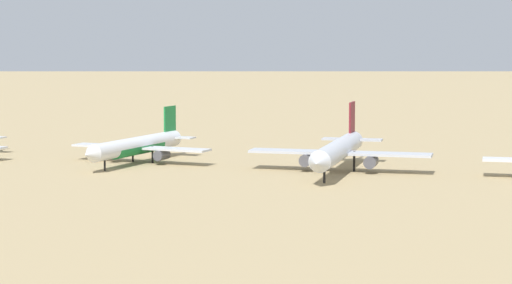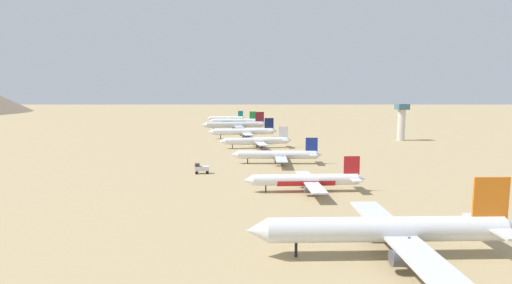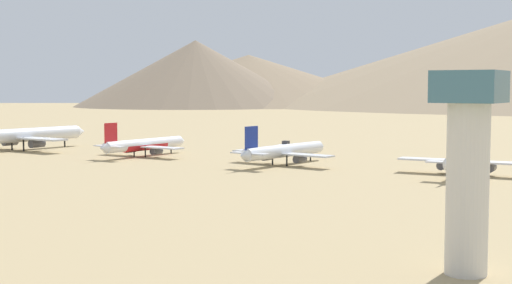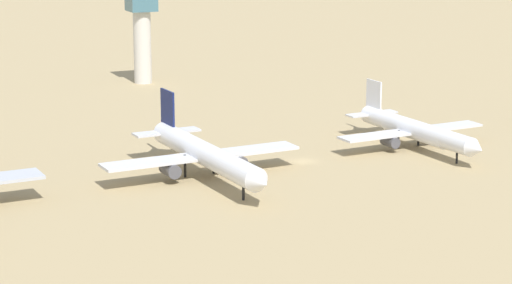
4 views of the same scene
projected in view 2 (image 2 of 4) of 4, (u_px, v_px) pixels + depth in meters
ground_plane at (253, 142)px, 245.54m from camera, size 2061.87×2061.87×0.00m
parked_jet_0 at (227, 118)px, 415.41m from camera, size 39.62×32.25×11.42m
parked_jet_1 at (235, 121)px, 366.38m from camera, size 45.55×37.09×13.13m
parked_jet_2 at (236, 125)px, 316.07m from camera, size 52.20×42.40×15.05m
parked_jet_3 at (244, 132)px, 266.27m from camera, size 46.58×37.86×13.43m
parked_jet_4 at (257, 141)px, 220.27m from camera, size 40.65×33.05×11.72m
parked_jet_5 at (278, 155)px, 172.09m from camera, size 39.23×31.98×11.31m
parked_jet_6 at (307, 180)px, 123.69m from camera, size 38.08×30.90×10.99m
parked_jet_7 at (389, 230)px, 74.82m from camera, size 51.96×42.23×14.98m
service_truck at (201, 168)px, 151.15m from camera, size 5.30×2.88×3.90m
control_tower at (401, 120)px, 254.43m from camera, size 7.20×7.20×23.25m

